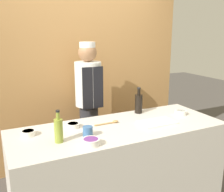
% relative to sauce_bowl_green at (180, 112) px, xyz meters
% --- Properties ---
extents(cabinet_wall, '(2.98, 0.18, 2.40)m').
position_rel_sauce_bowl_green_xyz_m(cabinet_wall, '(-0.81, 1.17, 0.27)').
color(cabinet_wall, '#B7844C').
rests_on(cabinet_wall, ground_plane).
extents(counter, '(2.15, 0.82, 0.90)m').
position_rel_sauce_bowl_green_xyz_m(counter, '(-0.81, -0.04, -0.48)').
color(counter, beige).
rests_on(counter, ground_plane).
extents(sauce_bowl_green, '(0.13, 0.13, 0.05)m').
position_rel_sauce_bowl_green_xyz_m(sauce_bowl_green, '(0.00, 0.00, 0.00)').
color(sauce_bowl_green, white).
rests_on(sauce_bowl_green, counter).
extents(sauce_bowl_yellow, '(0.13, 0.13, 0.04)m').
position_rel_sauce_bowl_green_xyz_m(sauce_bowl_yellow, '(-1.23, 0.14, -0.00)').
color(sauce_bowl_yellow, white).
rests_on(sauce_bowl_yellow, counter).
extents(sauce_bowl_purple, '(0.15, 0.15, 0.06)m').
position_rel_sauce_bowl_green_xyz_m(sauce_bowl_purple, '(-1.22, -0.32, 0.00)').
color(sauce_bowl_purple, white).
rests_on(sauce_bowl_purple, counter).
extents(sauce_bowl_brown, '(0.13, 0.13, 0.05)m').
position_rel_sauce_bowl_green_xyz_m(sauce_bowl_brown, '(-1.66, 0.13, -0.00)').
color(sauce_bowl_brown, white).
rests_on(sauce_bowl_brown, counter).
extents(cutting_board, '(0.38, 0.23, 0.02)m').
position_rel_sauce_bowl_green_xyz_m(cutting_board, '(-0.41, -0.12, -0.02)').
color(cutting_board, white).
rests_on(cutting_board, counter).
extents(bottle_oil, '(0.07, 0.07, 0.29)m').
position_rel_sauce_bowl_green_xyz_m(bottle_oil, '(-1.45, -0.14, 0.08)').
color(bottle_oil, olive).
rests_on(bottle_oil, counter).
extents(bottle_soy, '(0.09, 0.09, 0.30)m').
position_rel_sauce_bowl_green_xyz_m(bottle_soy, '(-0.40, 0.27, 0.09)').
color(bottle_soy, black).
rests_on(bottle_soy, counter).
extents(cup_blue, '(0.09, 0.09, 0.09)m').
position_rel_sauce_bowl_green_xyz_m(cup_blue, '(-1.18, -0.13, 0.02)').
color(cup_blue, '#386093').
rests_on(cup_blue, counter).
extents(wooden_spoon, '(0.26, 0.05, 0.03)m').
position_rel_sauce_bowl_green_xyz_m(wooden_spoon, '(-0.85, 0.08, -0.02)').
color(wooden_spoon, '#B2844C').
rests_on(wooden_spoon, counter).
extents(chef_center, '(0.33, 0.33, 1.70)m').
position_rel_sauce_bowl_green_xyz_m(chef_center, '(-0.83, 0.75, 0.02)').
color(chef_center, '#28282D').
rests_on(chef_center, ground_plane).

